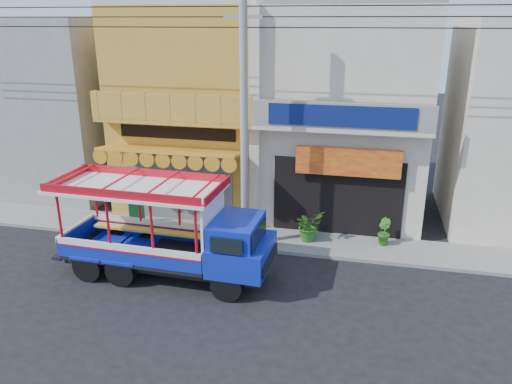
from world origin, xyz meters
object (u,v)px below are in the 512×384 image
green_sign (137,214)px  potted_plant_a (309,225)px  utility_pole (248,103)px  potted_plant_b (384,232)px  songthaew_truck (179,234)px

green_sign → potted_plant_a: potted_plant_a is taller
green_sign → potted_plant_a: (6.61, -0.08, 0.18)m
utility_pole → potted_plant_b: utility_pole is taller
potted_plant_a → potted_plant_b: 2.58m
potted_plant_a → songthaew_truck: bearing=-179.5°
utility_pole → green_sign: (-4.65, 0.91, -4.54)m
utility_pole → songthaew_truck: utility_pole is taller
songthaew_truck → potted_plant_a: size_ratio=6.05×
songthaew_truck → green_sign: songthaew_truck is taller
green_sign → potted_plant_b: (9.18, 0.15, 0.09)m
songthaew_truck → green_sign: bearing=131.9°
songthaew_truck → potted_plant_b: songthaew_truck is taller
potted_plant_a → green_sign: bearing=135.3°
green_sign → songthaew_truck: bearing=-48.1°
songthaew_truck → green_sign: size_ratio=7.49×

